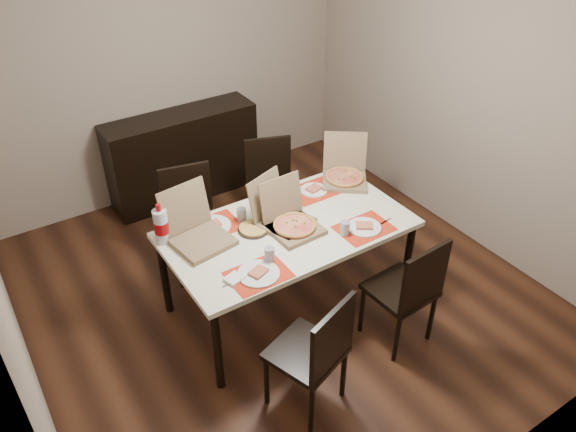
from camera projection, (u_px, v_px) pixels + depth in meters
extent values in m
cube|color=#3F2113|center=(278.00, 291.00, 4.68)|extent=(3.80, 4.00, 0.02)
cube|color=gray|center=(164.00, 67.00, 5.31)|extent=(3.80, 0.02, 2.60)
cube|color=gray|center=(466.00, 93.00, 4.78)|extent=(0.02, 4.00, 2.60)
cube|color=black|center=(183.00, 156.00, 5.64)|extent=(1.50, 0.40, 0.90)
cube|color=beige|center=(288.00, 229.00, 4.14)|extent=(1.80, 1.00, 0.04)
cylinder|color=black|center=(217.00, 350.00, 3.67)|extent=(0.06, 0.06, 0.71)
cylinder|color=black|center=(407.00, 261.00, 4.43)|extent=(0.06, 0.06, 0.71)
cylinder|color=black|center=(164.00, 276.00, 4.28)|extent=(0.06, 0.06, 0.71)
cylinder|color=black|center=(340.00, 208.00, 5.03)|extent=(0.06, 0.06, 0.71)
cube|color=black|center=(306.00, 352.00, 3.53)|extent=(0.53, 0.53, 0.04)
cube|color=black|center=(333.00, 339.00, 3.30)|extent=(0.41, 0.16, 0.46)
cylinder|color=black|center=(311.00, 410.00, 3.46)|extent=(0.04, 0.04, 0.43)
cylinder|color=black|center=(343.00, 373.00, 3.69)|extent=(0.04, 0.04, 0.43)
cylinder|color=black|center=(267.00, 381.00, 3.64)|extent=(0.04, 0.04, 0.43)
cylinder|color=black|center=(300.00, 347.00, 3.88)|extent=(0.04, 0.04, 0.43)
cube|color=black|center=(400.00, 290.00, 4.01)|extent=(0.44, 0.44, 0.04)
cube|color=black|center=(425.00, 278.00, 3.74)|extent=(0.42, 0.05, 0.46)
cylinder|color=black|center=(397.00, 339.00, 3.94)|extent=(0.04, 0.04, 0.43)
cylinder|color=black|center=(431.00, 317.00, 4.11)|extent=(0.04, 0.04, 0.43)
cylinder|color=black|center=(362.00, 310.00, 4.18)|extent=(0.04, 0.04, 0.43)
cylinder|color=black|center=(396.00, 290.00, 4.35)|extent=(0.04, 0.04, 0.43)
cube|color=black|center=(194.00, 227.00, 4.64)|extent=(0.50, 0.50, 0.04)
cube|color=black|center=(186.00, 190.00, 4.64)|extent=(0.42, 0.12, 0.46)
cylinder|color=black|center=(212.00, 233.00, 4.97)|extent=(0.04, 0.04, 0.43)
cylinder|color=black|center=(171.00, 242.00, 4.86)|extent=(0.04, 0.04, 0.43)
cylinder|color=black|center=(223.00, 257.00, 4.69)|extent=(0.04, 0.04, 0.43)
cylinder|color=black|center=(181.00, 267.00, 4.58)|extent=(0.04, 0.04, 0.43)
cube|color=black|center=(273.00, 195.00, 5.03)|extent=(0.54, 0.54, 0.04)
cube|color=black|center=(268.00, 161.00, 5.04)|extent=(0.41, 0.17, 0.46)
cylinder|color=black|center=(288.00, 204.00, 5.35)|extent=(0.04, 0.04, 0.43)
cylinder|color=black|center=(250.00, 209.00, 5.28)|extent=(0.04, 0.04, 0.43)
cylinder|color=black|center=(297.00, 225.00, 5.06)|extent=(0.04, 0.04, 0.43)
cylinder|color=black|center=(258.00, 231.00, 4.99)|extent=(0.04, 0.04, 0.43)
cube|color=red|center=(259.00, 274.00, 3.69)|extent=(0.40, 0.30, 0.00)
cylinder|color=white|center=(259.00, 274.00, 3.68)|extent=(0.28, 0.28, 0.01)
cube|color=tan|center=(258.00, 272.00, 3.68)|extent=(0.14, 0.13, 0.02)
cylinder|color=gray|center=(270.00, 255.00, 3.77)|extent=(0.07, 0.07, 0.11)
cube|color=#B2B2B7|center=(235.00, 280.00, 3.64)|extent=(0.20, 0.04, 0.00)
cube|color=white|center=(234.00, 279.00, 3.64)|extent=(0.13, 0.13, 0.02)
cube|color=red|center=(364.00, 228.00, 4.11)|extent=(0.40, 0.30, 0.00)
cylinder|color=white|center=(364.00, 227.00, 4.11)|extent=(0.25, 0.25, 0.01)
cube|color=tan|center=(364.00, 226.00, 4.10)|extent=(0.15, 0.14, 0.02)
cylinder|color=gray|center=(345.00, 228.00, 4.02)|extent=(0.07, 0.07, 0.11)
cube|color=#B2B2B7|center=(383.00, 223.00, 4.16)|extent=(0.20, 0.04, 0.00)
cube|color=red|center=(212.00, 227.00, 4.13)|extent=(0.40, 0.30, 0.00)
cylinder|color=white|center=(212.00, 226.00, 4.12)|extent=(0.27, 0.27, 0.01)
cube|color=tan|center=(212.00, 224.00, 4.11)|extent=(0.12, 0.09, 0.02)
cylinder|color=gray|center=(242.00, 215.00, 4.16)|extent=(0.07, 0.07, 0.11)
cube|color=#B2B2B7|center=(192.00, 230.00, 4.09)|extent=(0.20, 0.04, 0.00)
cube|color=white|center=(190.00, 230.00, 4.08)|extent=(0.13, 0.13, 0.02)
cube|color=red|center=(314.00, 191.00, 4.53)|extent=(0.40, 0.30, 0.00)
cylinder|color=white|center=(314.00, 190.00, 4.53)|extent=(0.22, 0.22, 0.01)
cube|color=tan|center=(314.00, 189.00, 4.52)|extent=(0.14, 0.11, 0.02)
cylinder|color=gray|center=(297.00, 194.00, 4.40)|extent=(0.07, 0.07, 0.11)
cube|color=#B2B2B7|center=(328.00, 184.00, 4.62)|extent=(0.20, 0.04, 0.00)
cube|color=white|center=(291.00, 233.00, 4.05)|extent=(0.14, 0.15, 0.02)
cube|color=brown|center=(295.00, 229.00, 4.08)|extent=(0.36, 0.36, 0.03)
cube|color=brown|center=(281.00, 198.00, 4.10)|extent=(0.35, 0.09, 0.31)
cylinder|color=tan|center=(295.00, 226.00, 4.07)|extent=(0.31, 0.31, 0.02)
cube|color=brown|center=(344.00, 180.00, 4.64)|extent=(0.50, 0.50, 0.04)
cube|color=brown|center=(345.00, 151.00, 4.68)|extent=(0.33, 0.28, 0.32)
cylinder|color=tan|center=(344.00, 177.00, 4.62)|extent=(0.43, 0.43, 0.02)
cube|color=brown|center=(202.00, 241.00, 3.96)|extent=(0.43, 0.43, 0.04)
cube|color=brown|center=(184.00, 207.00, 3.97)|extent=(0.39, 0.14, 0.34)
cube|color=brown|center=(285.00, 223.00, 4.14)|extent=(0.45, 0.45, 0.03)
cube|color=brown|center=(266.00, 195.00, 4.13)|extent=(0.35, 0.19, 0.31)
cylinder|color=black|center=(254.00, 230.00, 4.09)|extent=(0.23, 0.23, 0.01)
cylinder|color=#DDAF55|center=(254.00, 228.00, 4.08)|extent=(0.21, 0.21, 0.02)
imported|color=white|center=(285.00, 207.00, 4.31)|extent=(0.14, 0.14, 0.03)
cylinder|color=silver|center=(161.00, 226.00, 3.91)|extent=(0.10, 0.10, 0.26)
cylinder|color=#96060B|center=(161.00, 227.00, 3.91)|extent=(0.11, 0.11, 0.09)
cylinder|color=#96060B|center=(158.00, 208.00, 3.82)|extent=(0.03, 0.03, 0.05)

